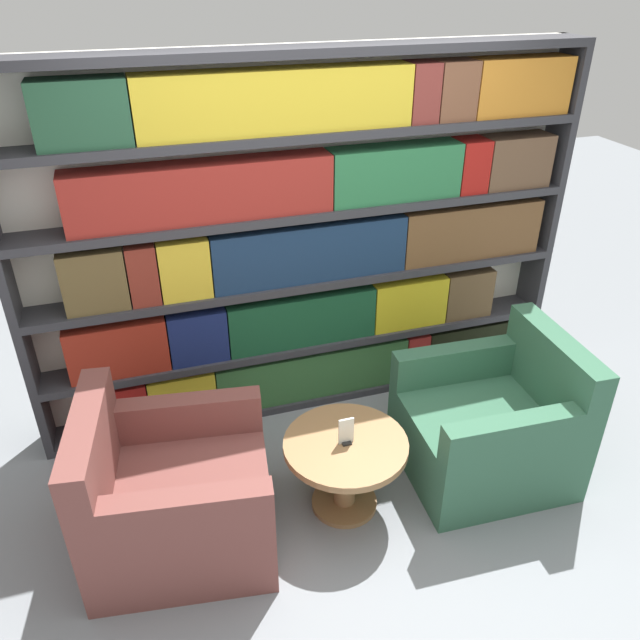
# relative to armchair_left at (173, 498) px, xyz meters

# --- Properties ---
(ground_plane) EXTENTS (14.00, 14.00, 0.00)m
(ground_plane) POSITION_rel_armchair_left_xyz_m (1.02, -0.38, -0.30)
(ground_plane) COLOR gray
(bookshelf) EXTENTS (3.46, 0.30, 2.29)m
(bookshelf) POSITION_rel_armchair_left_xyz_m (1.06, 1.03, 0.82)
(bookshelf) COLOR silver
(bookshelf) RESTS_ON ground_plane
(armchair_left) EXTENTS (1.01, 0.94, 0.87)m
(armchair_left) POSITION_rel_armchair_left_xyz_m (0.00, 0.00, 0.00)
(armchair_left) COLOR brown
(armchair_left) RESTS_ON ground_plane
(armchair_right) EXTENTS (0.94, 0.87, 0.87)m
(armchair_right) POSITION_rel_armchair_left_xyz_m (1.84, -0.01, 0.00)
(armchair_right) COLOR #336047
(armchair_right) RESTS_ON ground_plane
(coffee_table) EXTENTS (0.67, 0.67, 0.46)m
(coffee_table) POSITION_rel_armchair_left_xyz_m (0.92, -0.03, 0.02)
(coffee_table) COLOR olive
(coffee_table) RESTS_ON ground_plane
(table_sign) EXTENTS (0.08, 0.06, 0.16)m
(table_sign) POSITION_rel_armchair_left_xyz_m (0.92, -0.03, 0.22)
(table_sign) COLOR black
(table_sign) RESTS_ON coffee_table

